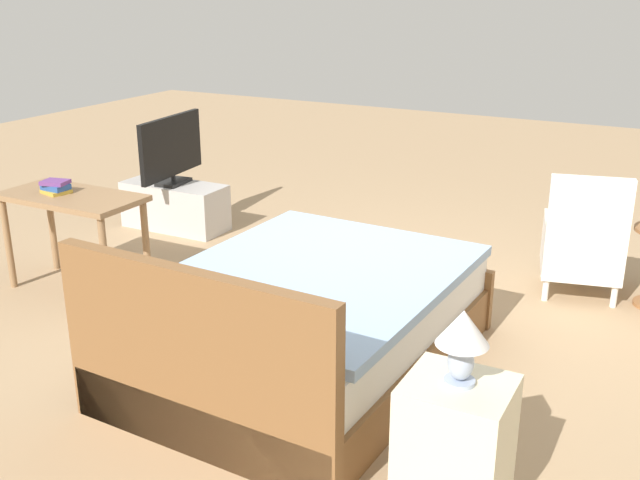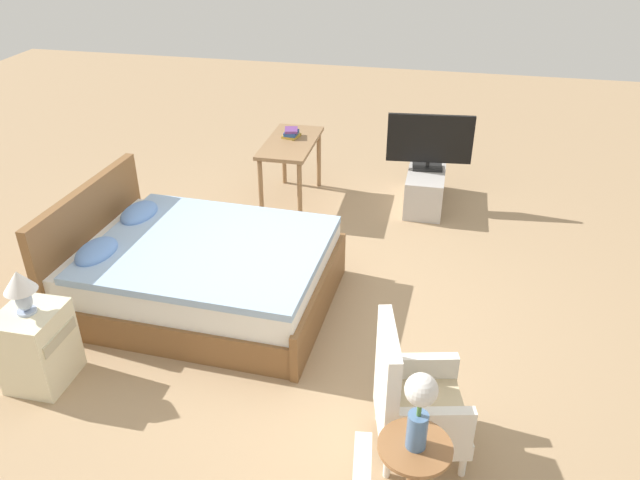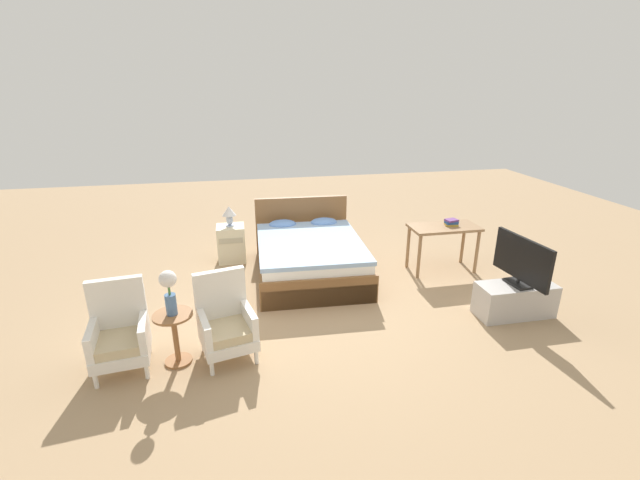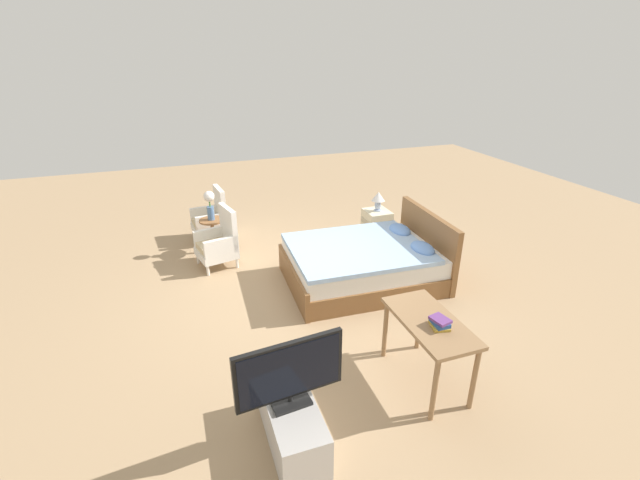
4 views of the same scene
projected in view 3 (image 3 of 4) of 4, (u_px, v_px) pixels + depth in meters
The scene contains 12 objects.
ground_plane at pixel (327, 300), 5.80m from camera, with size 16.00×16.00×0.00m, color #A38460.
bed at pixel (309, 255), 6.52m from camera, with size 1.64×2.17×0.96m.
armchair_by_window_left at pixel (120, 334), 4.32m from camera, with size 0.60×0.60×0.92m.
armchair_by_window_right at pixel (226, 324), 4.51m from camera, with size 0.65×0.65×0.92m.
side_table at pixel (175, 332), 4.39m from camera, with size 0.40×0.40×0.57m.
flower_vase at pixel (169, 288), 4.21m from camera, with size 0.17×0.17×0.48m.
nightstand at pixel (231, 243), 6.98m from camera, with size 0.44×0.41×0.60m.
table_lamp at pixel (229, 213), 6.81m from camera, with size 0.22×0.22×0.33m.
tv_stand at pixel (515, 300), 5.36m from camera, with size 0.96×0.40×0.42m.
tv_flatscreen at pixel (522, 261), 5.18m from camera, with size 0.23×0.91×0.61m.
vanity_desk at pixel (444, 233), 6.52m from camera, with size 1.04×0.52×0.72m.
book_stack at pixel (451, 222), 6.51m from camera, with size 0.21×0.19×0.09m.
Camera 3 is at (-1.11, -5.04, 2.77)m, focal length 24.00 mm.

